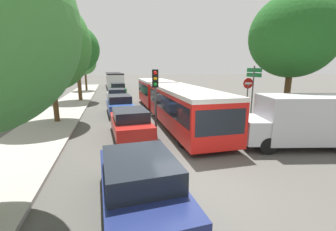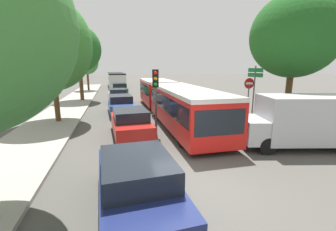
{
  "view_description": "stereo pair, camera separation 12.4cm",
  "coord_description": "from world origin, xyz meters",
  "px_view_note": "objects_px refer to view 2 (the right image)",
  "views": [
    {
      "loc": [
        -2.45,
        -5.7,
        3.53
      ],
      "look_at": [
        0.2,
        4.67,
        1.2
      ],
      "focal_mm": 24.0,
      "sensor_mm": 36.0,
      "label": 1
    },
    {
      "loc": [
        -2.33,
        -5.73,
        3.53
      ],
      "look_at": [
        0.2,
        4.67,
        1.2
      ],
      "focal_mm": 24.0,
      "sensor_mm": 36.0,
      "label": 2
    }
  ],
  "objects_px": {
    "city_bus_rear": "(116,79)",
    "queued_car_navy": "(137,183)",
    "articulated_bus": "(170,98)",
    "tree_left_distant": "(87,63)",
    "no_entry_sign": "(249,92)",
    "tree_right_near": "(295,36)",
    "queued_car_red": "(131,123)",
    "queued_car_green": "(119,89)",
    "queued_car_blue": "(121,104)",
    "tree_left_mid": "(50,45)",
    "white_van": "(303,120)",
    "direction_sign_post": "(255,81)",
    "traffic_light": "(156,87)",
    "queued_car_silver": "(118,96)",
    "tree_left_far": "(78,49)"
  },
  "relations": [
    {
      "from": "queued_car_green",
      "to": "white_van",
      "type": "xyz_separation_m",
      "value": [
        7.28,
        -21.72,
        0.48
      ]
    },
    {
      "from": "tree_left_far",
      "to": "queued_car_blue",
      "type": "bearing_deg",
      "value": -63.86
    },
    {
      "from": "articulated_bus",
      "to": "tree_right_near",
      "type": "xyz_separation_m",
      "value": [
        6.2,
        -4.2,
        3.87
      ]
    },
    {
      "from": "queued_car_blue",
      "to": "queued_car_silver",
      "type": "bearing_deg",
      "value": -2.42
    },
    {
      "from": "articulated_bus",
      "to": "no_entry_sign",
      "type": "height_order",
      "value": "no_entry_sign"
    },
    {
      "from": "queued_car_blue",
      "to": "tree_right_near",
      "type": "height_order",
      "value": "tree_right_near"
    },
    {
      "from": "queued_car_red",
      "to": "no_entry_sign",
      "type": "distance_m",
      "value": 8.14
    },
    {
      "from": "queued_car_blue",
      "to": "tree_left_distant",
      "type": "bearing_deg",
      "value": 9.5
    },
    {
      "from": "queued_car_silver",
      "to": "tree_right_near",
      "type": "relative_size",
      "value": 0.54
    },
    {
      "from": "queued_car_navy",
      "to": "queued_car_blue",
      "type": "relative_size",
      "value": 1.01
    },
    {
      "from": "traffic_light",
      "to": "tree_left_mid",
      "type": "xyz_separation_m",
      "value": [
        -5.64,
        3.96,
        2.33
      ]
    },
    {
      "from": "queued_car_navy",
      "to": "direction_sign_post",
      "type": "relative_size",
      "value": 1.18
    },
    {
      "from": "articulated_bus",
      "to": "city_bus_rear",
      "type": "height_order",
      "value": "city_bus_rear"
    },
    {
      "from": "no_entry_sign",
      "to": "traffic_light",
      "type": "bearing_deg",
      "value": -75.17
    },
    {
      "from": "city_bus_rear",
      "to": "queued_car_navy",
      "type": "relative_size",
      "value": 2.75
    },
    {
      "from": "queued_car_silver",
      "to": "white_van",
      "type": "height_order",
      "value": "white_van"
    },
    {
      "from": "city_bus_rear",
      "to": "articulated_bus",
      "type": "bearing_deg",
      "value": -174.49
    },
    {
      "from": "queued_car_red",
      "to": "direction_sign_post",
      "type": "height_order",
      "value": "direction_sign_post"
    },
    {
      "from": "queued_car_red",
      "to": "queued_car_green",
      "type": "xyz_separation_m",
      "value": [
        -0.03,
        18.33,
        0.03
      ]
    },
    {
      "from": "no_entry_sign",
      "to": "tree_right_near",
      "type": "height_order",
      "value": "tree_right_near"
    },
    {
      "from": "tree_left_mid",
      "to": "tree_left_distant",
      "type": "height_order",
      "value": "tree_left_mid"
    },
    {
      "from": "queued_car_blue",
      "to": "queued_car_silver",
      "type": "xyz_separation_m",
      "value": [
        -0.07,
        5.69,
        -0.02
      ]
    },
    {
      "from": "articulated_bus",
      "to": "queued_car_navy",
      "type": "distance_m",
      "value": 10.96
    },
    {
      "from": "queued_car_navy",
      "to": "queued_car_red",
      "type": "height_order",
      "value": "queued_car_navy"
    },
    {
      "from": "no_entry_sign",
      "to": "direction_sign_post",
      "type": "relative_size",
      "value": 0.78
    },
    {
      "from": "no_entry_sign",
      "to": "tree_right_near",
      "type": "distance_m",
      "value": 4.09
    },
    {
      "from": "city_bus_rear",
      "to": "tree_left_far",
      "type": "distance_m",
      "value": 17.49
    },
    {
      "from": "direction_sign_post",
      "to": "tree_left_distant",
      "type": "distance_m",
      "value": 24.75
    },
    {
      "from": "direction_sign_post",
      "to": "queued_car_blue",
      "type": "bearing_deg",
      "value": -26.84
    },
    {
      "from": "city_bus_rear",
      "to": "white_van",
      "type": "relative_size",
      "value": 2.2
    },
    {
      "from": "queued_car_navy",
      "to": "queued_car_silver",
      "type": "bearing_deg",
      "value": -3.02
    },
    {
      "from": "tree_left_far",
      "to": "tree_right_near",
      "type": "relative_size",
      "value": 1.0
    },
    {
      "from": "no_entry_sign",
      "to": "direction_sign_post",
      "type": "distance_m",
      "value": 1.78
    },
    {
      "from": "city_bus_rear",
      "to": "direction_sign_post",
      "type": "height_order",
      "value": "direction_sign_post"
    },
    {
      "from": "queued_car_red",
      "to": "traffic_light",
      "type": "xyz_separation_m",
      "value": [
        1.33,
        0.05,
        1.77
      ]
    },
    {
      "from": "tree_left_mid",
      "to": "white_van",
      "type": "bearing_deg",
      "value": -32.66
    },
    {
      "from": "queued_car_red",
      "to": "queued_car_blue",
      "type": "relative_size",
      "value": 1.0
    },
    {
      "from": "articulated_bus",
      "to": "tree_left_distant",
      "type": "bearing_deg",
      "value": -159.19
    },
    {
      "from": "city_bus_rear",
      "to": "queued_car_silver",
      "type": "height_order",
      "value": "city_bus_rear"
    },
    {
      "from": "queued_car_blue",
      "to": "tree_right_near",
      "type": "distance_m",
      "value": 12.23
    },
    {
      "from": "no_entry_sign",
      "to": "articulated_bus",
      "type": "bearing_deg",
      "value": -116.86
    },
    {
      "from": "queued_car_red",
      "to": "tree_left_distant",
      "type": "height_order",
      "value": "tree_left_distant"
    },
    {
      "from": "queued_car_red",
      "to": "tree_left_mid",
      "type": "height_order",
      "value": "tree_left_mid"
    },
    {
      "from": "queued_car_blue",
      "to": "queued_car_silver",
      "type": "relative_size",
      "value": 1.03
    },
    {
      "from": "tree_left_mid",
      "to": "tree_right_near",
      "type": "distance_m",
      "value": 14.23
    },
    {
      "from": "queued_car_silver",
      "to": "traffic_light",
      "type": "bearing_deg",
      "value": -174.87
    },
    {
      "from": "traffic_light",
      "to": "direction_sign_post",
      "type": "bearing_deg",
      "value": 123.32
    },
    {
      "from": "queued_car_navy",
      "to": "tree_left_distant",
      "type": "height_order",
      "value": "tree_left_distant"
    },
    {
      "from": "white_van",
      "to": "tree_left_far",
      "type": "distance_m",
      "value": 20.71
    },
    {
      "from": "queued_car_blue",
      "to": "no_entry_sign",
      "type": "relative_size",
      "value": 1.49
    }
  ]
}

